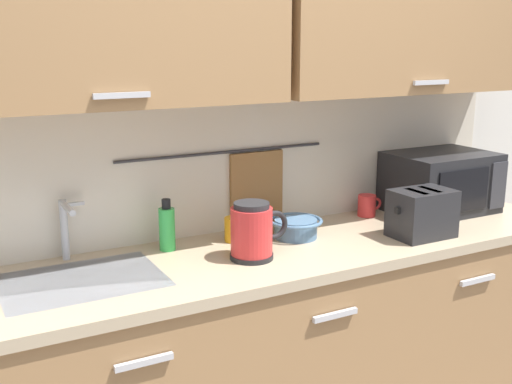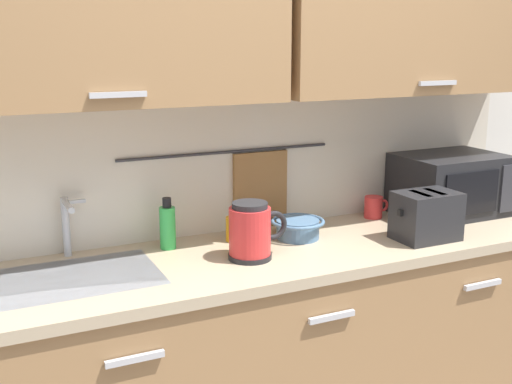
{
  "view_description": "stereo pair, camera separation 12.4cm",
  "coord_description": "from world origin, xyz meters",
  "views": [
    {
      "loc": [
        -1.2,
        -1.66,
        1.67
      ],
      "look_at": [
        -0.13,
        0.33,
        1.12
      ],
      "focal_mm": 44.29,
      "sensor_mm": 36.0,
      "label": 1
    },
    {
      "loc": [
        -1.09,
        -1.71,
        1.67
      ],
      "look_at": [
        -0.13,
        0.33,
        1.12
      ],
      "focal_mm": 44.29,
      "sensor_mm": 36.0,
      "label": 2
    }
  ],
  "objects": [
    {
      "name": "electric_kettle",
      "position": [
        -0.19,
        0.24,
        1.0
      ],
      "size": [
        0.23,
        0.16,
        0.21
      ],
      "color": "black",
      "rests_on": "counter_unit"
    },
    {
      "name": "back_wall_assembly",
      "position": [
        -0.0,
        0.53,
        1.52
      ],
      "size": [
        3.7,
        0.41,
        2.5
      ],
      "color": "silver",
      "rests_on": "ground"
    },
    {
      "name": "mug_near_sink",
      "position": [
        -0.15,
        0.45,
        0.95
      ],
      "size": [
        0.12,
        0.08,
        0.09
      ],
      "color": "orange",
      "rests_on": "counter_unit"
    },
    {
      "name": "counter_unit",
      "position": [
        -0.01,
        0.3,
        0.46
      ],
      "size": [
        2.53,
        0.64,
        0.9
      ],
      "color": "#997047",
      "rests_on": "ground"
    },
    {
      "name": "sink_faucet",
      "position": [
        -0.78,
        0.53,
        1.04
      ],
      "size": [
        0.09,
        0.17,
        0.22
      ],
      "color": "#B2B5BA",
      "rests_on": "counter_unit"
    },
    {
      "name": "mug_by_kettle",
      "position": [
        0.53,
        0.5,
        0.95
      ],
      "size": [
        0.12,
        0.08,
        0.09
      ],
      "color": "red",
      "rests_on": "counter_unit"
    },
    {
      "name": "toaster",
      "position": [
        0.53,
        0.15,
        1.0
      ],
      "size": [
        0.26,
        0.17,
        0.19
      ],
      "color": "#232326",
      "rests_on": "counter_unit"
    },
    {
      "name": "microwave",
      "position": [
        0.87,
        0.41,
        1.04
      ],
      "size": [
        0.46,
        0.35,
        0.27
      ],
      "color": "black",
      "rests_on": "counter_unit"
    },
    {
      "name": "dish_soap_bottle",
      "position": [
        -0.42,
        0.48,
        0.99
      ],
      "size": [
        0.06,
        0.06,
        0.2
      ],
      "color": "green",
      "rests_on": "counter_unit"
    },
    {
      "name": "mixing_bowl",
      "position": [
        0.08,
        0.38,
        0.94
      ],
      "size": [
        0.21,
        0.21,
        0.08
      ],
      "color": "#4C7093",
      "rests_on": "counter_unit"
    }
  ]
}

